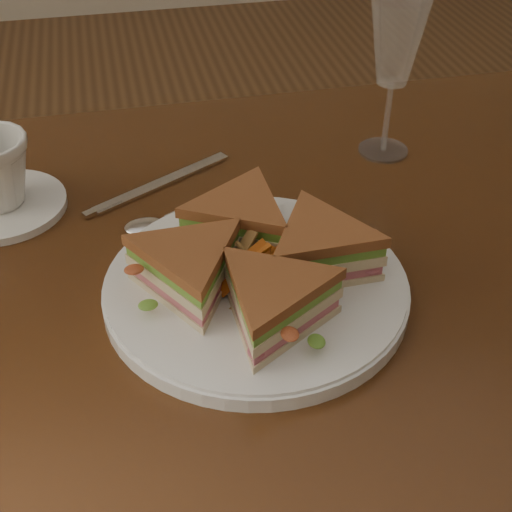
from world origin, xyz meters
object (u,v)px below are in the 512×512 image
Objects in this scene: sandwich_wedges at (256,260)px; table at (242,328)px; knife at (154,187)px; plate at (256,288)px; wine_glass at (396,47)px; spoon at (162,220)px; saucer at (2,206)px.

table is at bearing 95.01° from sandwich_wedges.
sandwich_wedges reaches higher than knife.
wine_glass is at bearing 47.09° from plate.
plate reaches higher than spoon.
plate is at bearing -89.19° from spoon.
knife is 1.27× the size of saucer.
sandwich_wedges is at bearing -39.36° from saucer.
spoon is 0.08m from knife.
plate is 0.17m from spoon.
wine_glass is at bearing -9.81° from spoon.
spoon is 0.86× the size of knife.
sandwich_wedges is 0.24m from knife.
knife is at bearing 114.27° from table.
table is 0.32m from saucer.
saucer is at bearing 153.29° from knife.
sandwich_wedges is 1.41× the size of knife.
sandwich_wedges is 1.79× the size of saucer.
saucer is (-0.26, 0.22, -0.00)m from plate.
spoon is at bearing 129.30° from table.
knife is 0.18m from saucer.
spoon is 0.82× the size of wine_glass.
knife is (-0.00, 0.08, -0.00)m from spoon.
plate is 1.14× the size of sandwich_wedges.
plate is at bearing -143.97° from sandwich_wedges.
knife is at bearing 109.94° from plate.
sandwich_wedges reaches higher than table.
spoon is 0.20m from saucer.
table is at bearing -94.81° from knife.
saucer is at bearing 131.32° from spoon.
wine_glass reaches higher than spoon.
wine_glass is (0.23, 0.25, 0.14)m from plate.
spoon is (-0.08, 0.09, 0.10)m from table.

